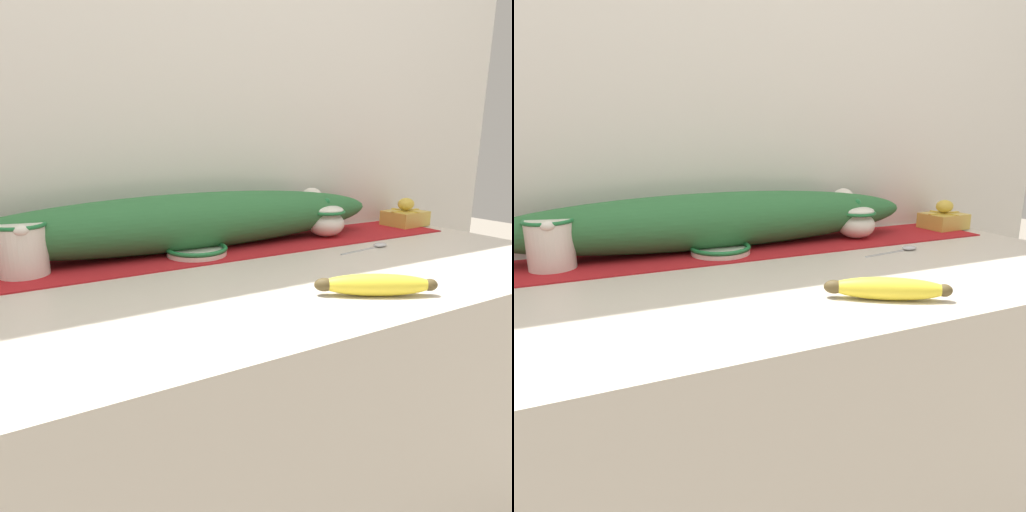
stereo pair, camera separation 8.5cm
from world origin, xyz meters
The scene contains 10 objects.
countertop centered at (0.00, 0.00, 0.45)m, with size 1.55×0.66×0.90m, color beige.
back_wall centered at (0.00, 0.35, 1.20)m, with size 2.35×0.04×2.40m, color silver.
table_runner centered at (0.00, 0.21, 0.90)m, with size 1.43×0.21×0.00m, color #A8191E.
cream_pitcher centered at (-0.38, 0.21, 0.96)m, with size 0.10×0.12×0.11m.
sugar_bowl centered at (0.37, 0.21, 0.95)m, with size 0.10×0.10×0.11m.
small_dish centered at (-0.02, 0.19, 0.91)m, with size 0.14×0.14×0.02m.
banana centered at (0.14, -0.22, 0.92)m, with size 0.19×0.13×0.04m.
spoon centered at (0.40, 0.05, 0.90)m, with size 0.16×0.04×0.01m.
gift_box centered at (0.69, 0.23, 0.93)m, with size 0.12×0.11×0.08m.
poinsettia_garland centered at (0.00, 0.25, 0.97)m, with size 1.06×0.15×0.14m.
Camera 1 is at (-0.42, -0.76, 1.16)m, focal length 32.00 mm.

